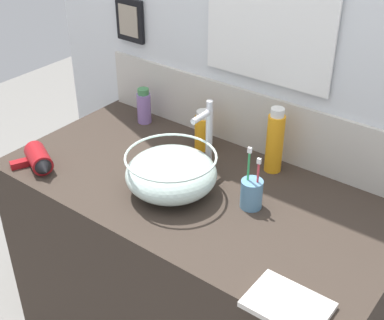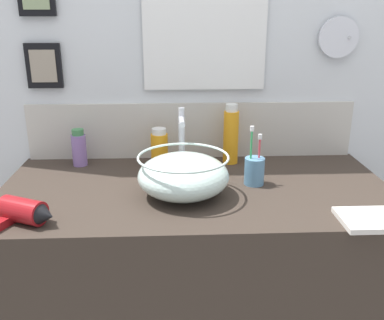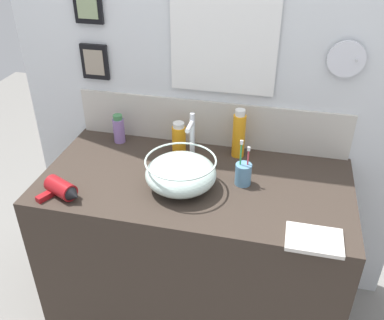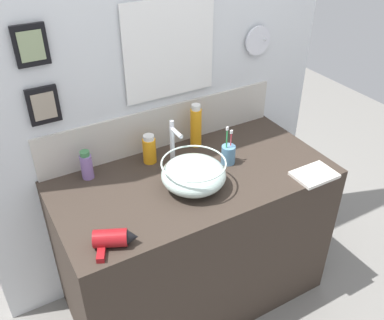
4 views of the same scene
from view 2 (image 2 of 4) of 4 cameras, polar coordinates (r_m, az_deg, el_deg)
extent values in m
cube|color=#382D26|center=(1.70, 0.47, -16.76)|extent=(1.36, 0.67, 0.84)
cube|color=silver|center=(1.75, -0.12, 12.69)|extent=(1.93, 0.06, 2.43)
cube|color=beige|center=(1.76, -0.06, 3.96)|extent=(1.33, 0.02, 0.23)
cube|color=white|center=(1.71, 1.72, 17.32)|extent=(0.41, 0.01, 0.41)
cube|color=white|center=(1.70, 1.74, 17.31)|extent=(0.47, 0.01, 0.47)
cylinder|color=silver|center=(1.81, 18.97, 15.21)|extent=(0.16, 0.01, 0.16)
cylinder|color=silver|center=(1.84, 19.97, 15.15)|extent=(0.01, 0.06, 0.01)
cube|color=black|center=(1.77, -19.14, 11.77)|extent=(0.13, 0.02, 0.17)
cube|color=gray|center=(1.77, -19.22, 11.73)|extent=(0.10, 0.01, 0.12)
ellipsoid|color=silver|center=(1.40, -1.16, -2.14)|extent=(0.30, 0.30, 0.14)
torus|color=silver|center=(1.37, -1.17, 0.42)|extent=(0.30, 0.30, 0.01)
torus|color=#B2B7BC|center=(1.42, -1.14, -4.61)|extent=(0.11, 0.11, 0.01)
cylinder|color=silver|center=(1.58, -1.37, 2.00)|extent=(0.02, 0.02, 0.22)
cylinder|color=silver|center=(1.51, -1.36, 5.13)|extent=(0.02, 0.09, 0.02)
cylinder|color=silver|center=(1.55, -1.41, 6.45)|extent=(0.02, 0.02, 0.03)
cylinder|color=maroon|center=(1.33, -21.66, -6.26)|extent=(0.15, 0.12, 0.07)
cone|color=black|center=(1.28, -18.85, -7.02)|extent=(0.07, 0.08, 0.06)
cube|color=maroon|center=(1.33, -24.03, -7.73)|extent=(0.07, 0.09, 0.02)
cylinder|color=#598CB2|center=(1.51, 8.31, -1.48)|extent=(0.07, 0.07, 0.10)
cylinder|color=#D83F4C|center=(1.51, 8.89, -0.13)|extent=(0.01, 0.01, 0.16)
cube|color=white|center=(1.48, 9.06, 3.09)|extent=(0.01, 0.01, 0.02)
cylinder|color=green|center=(1.49, 7.83, 0.32)|extent=(0.01, 0.01, 0.19)
cube|color=white|center=(1.46, 8.01, 4.16)|extent=(0.01, 0.01, 0.02)
cylinder|color=#8C6BB2|center=(1.74, -14.79, 1.28)|extent=(0.06, 0.06, 0.12)
cylinder|color=#3F7F4C|center=(1.72, -15.00, 3.61)|extent=(0.05, 0.05, 0.02)
cylinder|color=orange|center=(1.68, -4.36, 1.33)|extent=(0.07, 0.07, 0.13)
cylinder|color=silver|center=(1.65, -4.42, 3.85)|extent=(0.05, 0.05, 0.02)
cylinder|color=orange|center=(1.70, 5.19, 3.01)|extent=(0.06, 0.06, 0.21)
cylinder|color=silver|center=(1.67, 5.32, 6.95)|extent=(0.05, 0.05, 0.03)
cube|color=silver|center=(1.36, 23.20, -7.30)|extent=(0.20, 0.15, 0.02)
camera|label=1|loc=(1.08, 85.39, 27.31)|focal=50.00mm
camera|label=3|loc=(0.65, 122.42, 39.87)|focal=40.00mm
camera|label=4|loc=(0.99, -112.41, 34.44)|focal=40.00mm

